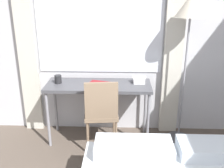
{
  "coord_description": "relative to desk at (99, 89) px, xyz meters",
  "views": [
    {
      "loc": [
        0.02,
        -0.15,
        1.91
      ],
      "look_at": [
        -0.08,
        2.52,
        0.93
      ],
      "focal_mm": 42.0,
      "sensor_mm": 36.0,
      "label": 1
    }
  ],
  "objects": [
    {
      "name": "standing_lamp",
      "position": [
        1.06,
        0.02,
        0.87
      ],
      "size": [
        0.35,
        0.35,
        1.86
      ],
      "color": "#4C4C51",
      "rests_on": "ground_plane"
    },
    {
      "name": "wall_back_with_window",
      "position": [
        0.23,
        0.32,
        0.65
      ],
      "size": [
        5.02,
        0.13,
        2.7
      ],
      "color": "silver",
      "rests_on": "ground_plane"
    },
    {
      "name": "mug",
      "position": [
        -0.51,
        0.02,
        0.12
      ],
      "size": [
        0.09,
        0.09,
        0.1
      ],
      "color": "#262628",
      "rests_on": "desk"
    },
    {
      "name": "telephone",
      "position": [
        0.51,
        0.07,
        0.11
      ],
      "size": [
        0.16,
        0.14,
        0.08
      ],
      "color": "white",
      "rests_on": "desk"
    },
    {
      "name": "book",
      "position": [
        0.02,
        -0.05,
        0.08
      ],
      "size": [
        0.33,
        0.29,
        0.02
      ],
      "rotation": [
        0.0,
        0.0,
        -0.29
      ],
      "color": "maroon",
      "rests_on": "desk"
    },
    {
      "name": "desk",
      "position": [
        0.0,
        0.0,
        0.0
      ],
      "size": [
        1.31,
        0.48,
        0.78
      ],
      "color": "#4C4C51",
      "rests_on": "ground_plane"
    },
    {
      "name": "desk_chair",
      "position": [
        0.05,
        -0.24,
        -0.18
      ],
      "size": [
        0.44,
        0.44,
        0.92
      ],
      "rotation": [
        0.0,
        0.0,
        0.1
      ],
      "color": "#8C7259",
      "rests_on": "ground_plane"
    }
  ]
}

